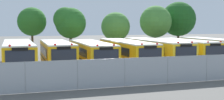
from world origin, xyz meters
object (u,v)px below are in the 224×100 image
Objects in this scene: school_bus_6 at (211,49)px; tree_1 at (33,22)px; traffic_cone at (191,75)px; school_bus_3 at (127,52)px; tree_2 at (69,22)px; school_bus_1 at (57,54)px; tree_5 at (178,19)px; school_bus_4 at (156,51)px; school_bus_5 at (184,50)px; school_bus_2 at (91,53)px; tree_3 at (117,27)px; school_bus_0 at (18,55)px; tree_4 at (155,22)px.

tree_1 reaches higher than school_bus_6.
school_bus_3 is at bearing 103.28° from traffic_cone.
traffic_cone is at bearing 104.31° from school_bus_3.
school_bus_1 is at bearing -106.85° from tree_2.
tree_2 is at bearing -171.27° from tree_5.
school_bus_5 is (3.42, 0.17, -0.03)m from school_bus_4.
tree_3 is (5.98, 9.94, 2.37)m from school_bus_2.
school_bus_3 is at bearing 177.65° from school_bus_2.
tree_1 is at bearing -66.97° from school_bus_2.
school_bus_0 is 1.53× the size of tree_5.
school_bus_0 is at bearing 0.54° from school_bus_3.
school_bus_0 is 1.16× the size of school_bus_1.
school_bus_4 is at bearing 179.81° from school_bus_2.
tree_1 is 0.94× the size of tree_4.
school_bus_3 is at bearing 179.04° from school_bus_0.
school_bus_4 is at bearing 1.95° from school_bus_6.
tree_3 is at bearing -179.89° from tree_4.
school_bus_6 is (16.96, -0.00, 0.02)m from school_bus_1.
tree_3 is at bearing -169.79° from tree_5.
tree_5 reaches higher than school_bus_2.
traffic_cone is (2.00, -8.45, -1.09)m from school_bus_3.
tree_5 is at bearing 0.50° from tree_1.
traffic_cone is at bearing -91.31° from tree_3.
tree_1 is at bearing 150.04° from tree_2.
tree_1 is at bearing 171.04° from tree_3.
school_bus_1 is 1.33× the size of tree_5.
school_bus_2 is 0.98× the size of school_bus_4.
school_bus_1 is at bearing -149.08° from tree_5.
school_bus_2 is at bearing -68.03° from tree_1.
school_bus_1 is at bearing -1.51° from school_bus_5.
traffic_cone is (-4.72, -8.68, -1.08)m from school_bus_5.
tree_4 is at bearing 0.11° from tree_3.
school_bus_3 is 1.13× the size of school_bus_5.
tree_3 is 5.72m from tree_4.
tree_2 is 6.57m from tree_3.
tree_4 reaches higher than school_bus_6.
school_bus_5 is 11.06m from tree_3.
school_bus_2 is at bearing -86.81° from tree_2.
school_bus_3 reaches higher than school_bus_2.
school_bus_2 is (3.29, -0.05, -0.04)m from school_bus_1.
tree_2 reaches higher than school_bus_6.
school_bus_0 reaches higher than school_bus_4.
tree_1 is 23.11m from traffic_cone.
school_bus_2 is 12.91m from tree_1.
tree_4 is at bearing 3.46° from tree_2.
school_bus_3 is 1.05× the size of school_bus_4.
tree_3 reaches higher than school_bus_0.
school_bus_3 is 1.75× the size of tree_4.
tree_4 reaches higher than school_bus_1.
tree_2 is 10.59× the size of traffic_cone.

